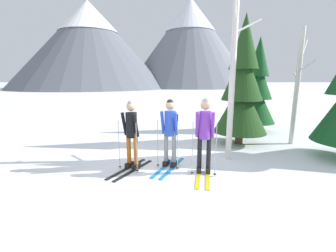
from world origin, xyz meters
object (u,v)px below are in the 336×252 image
skier_in_blue (170,129)px  skier_in_purple (205,131)px  skier_in_black (131,132)px  birch_tree_tall (233,78)px  pine_tree_near (242,87)px  birch_tree_slender (297,86)px  pine_tree_far (257,89)px

skier_in_blue → skier_in_purple: bearing=-28.4°
skier_in_black → birch_tree_tall: bearing=14.9°
pine_tree_near → birch_tree_slender: size_ratio=1.11×
pine_tree_far → birch_tree_tall: bearing=-120.4°
pine_tree_near → skier_in_black: bearing=-146.4°
birch_tree_tall → birch_tree_slender: size_ratio=1.12×
skier_in_blue → pine_tree_near: bearing=40.7°
birch_tree_tall → birch_tree_slender: (2.70, 1.57, -0.25)m
skier_in_blue → pine_tree_far: 5.80m
skier_in_blue → pine_tree_far: bearing=47.6°
pine_tree_near → pine_tree_far: pine_tree_near is taller
birch_tree_tall → pine_tree_near: bearing=63.1°
skier_in_black → skier_in_blue: bearing=9.0°
birch_tree_tall → birch_tree_slender: 3.14m
skier_in_purple → birch_tree_tall: bearing=48.3°
skier_in_black → pine_tree_far: pine_tree_far is taller
pine_tree_near → birch_tree_slender: 1.88m
skier_in_blue → birch_tree_slender: size_ratio=0.45×
skier_in_blue → pine_tree_near: size_ratio=0.40×
pine_tree_near → pine_tree_far: (1.35, 2.07, -0.16)m
skier_in_black → skier_in_blue: skier_in_blue is taller
skier_in_black → pine_tree_near: (3.50, 2.33, 1.04)m
skier_in_black → pine_tree_far: (4.84, 4.40, 0.87)m
birch_tree_tall → birch_tree_slender: bearing=30.2°
pine_tree_far → birch_tree_tall: birch_tree_tall is taller
skier_in_black → birch_tree_slender: (5.38, 2.28, 1.06)m
skier_in_black → skier_in_purple: 1.82m
pine_tree_near → birch_tree_tall: size_ratio=0.99×
skier_in_blue → pine_tree_near: 3.48m
skier_in_blue → pine_tree_near: (2.52, 2.17, 1.00)m
pine_tree_far → birch_tree_tall: size_ratio=0.91×
pine_tree_far → birch_tree_slender: pine_tree_far is taller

